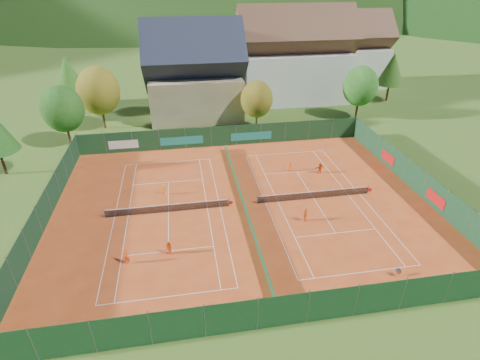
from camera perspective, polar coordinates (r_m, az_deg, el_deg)
name	(u,v)px	position (r m, az deg, el deg)	size (l,w,h in m)	color
ground	(243,205)	(40.67, 0.47, -3.85)	(600.00, 600.00, 0.00)	#38591C
clay_pad	(243,205)	(40.66, 0.47, -3.82)	(40.00, 32.00, 0.01)	#BA441B
court_markings_left	(168,212)	(40.26, -10.86, -4.78)	(11.03, 23.83, 0.00)	white
court_markings_right	(314,198)	(42.57, 11.15, -2.76)	(11.03, 23.83, 0.00)	white
tennis_net_left	(169,208)	(39.98, -10.70, -4.17)	(13.30, 0.10, 1.02)	#59595B
tennis_net_right	(315,194)	(42.37, 11.41, -2.17)	(13.30, 0.10, 1.02)	#59595B
court_divider	(243,201)	(40.39, 0.47, -3.23)	(0.03, 28.80, 1.00)	#153C1F
fence_north	(221,136)	(53.96, -2.97, 6.68)	(40.00, 0.10, 3.00)	#153B1E
fence_south	(283,311)	(27.81, 6.55, -19.21)	(40.00, 0.04, 3.00)	#153A1C
fence_west	(44,211)	(41.82, -27.70, -4.16)	(0.04, 32.00, 3.00)	#13341F
fence_east	(415,178)	(47.24, 25.10, 0.29)	(0.09, 32.00, 3.00)	#14371E
chalet	(195,77)	(65.45, -6.93, 15.36)	(16.20, 12.00, 16.00)	tan
hotel_block_a	(294,61)	(74.38, 8.21, 17.57)	(21.60, 11.00, 17.25)	silver
hotel_block_b	(346,54)	(86.85, 15.87, 17.98)	(17.28, 10.00, 15.50)	silver
tree_west_front	(62,109)	(58.33, -25.43, 9.75)	(5.72, 5.72, 8.69)	#4B341B
tree_west_mid	(98,91)	(62.81, -20.77, 12.59)	(6.44, 6.44, 9.78)	#4A321A
tree_west_back	(68,75)	(71.55, -24.71, 14.29)	(5.60, 5.60, 10.00)	#432718
tree_center	(257,99)	(59.42, 2.56, 12.18)	(5.01, 5.01, 7.60)	#453118
tree_east_front	(360,86)	(67.00, 17.88, 13.44)	(5.72, 5.72, 8.69)	#482A19
tree_east_mid	(392,69)	(78.42, 22.18, 15.41)	(5.04, 5.04, 9.00)	#482A19
tree_east_back	(336,58)	(81.63, 14.37, 17.58)	(7.15, 7.15, 10.86)	#4B2E1A
mountain_backdrop	(225,70)	(276.21, -2.24, 16.43)	(820.00, 530.00, 242.00)	black
ball_hopper	(398,271)	(34.40, 22.98, -12.63)	(0.34, 0.34, 0.80)	slate
loose_ball_0	(168,268)	(33.40, -10.91, -13.02)	(0.07, 0.07, 0.07)	#CCD833
loose_ball_1	(333,281)	(32.61, 14.05, -14.73)	(0.07, 0.07, 0.07)	#CCD833
loose_ball_2	(279,190)	(43.46, 5.92, -1.56)	(0.07, 0.07, 0.07)	#CCD833
loose_ball_3	(196,164)	(49.49, -6.66, 2.48)	(0.07, 0.07, 0.07)	#CCD833
loose_ball_4	(310,202)	(41.84, 10.66, -3.28)	(0.07, 0.07, 0.07)	#CCD833
player_left_near	(126,257)	(34.19, -16.94, -11.13)	(0.56, 0.37, 1.54)	#E14C14
player_left_mid	(169,248)	(34.30, -10.79, -10.20)	(0.69, 0.54, 1.41)	#F35915
player_left_far	(164,190)	(43.04, -11.55, -1.43)	(0.83, 0.48, 1.29)	orange
player_right_near	(305,215)	(38.34, 9.91, -5.27)	(0.87, 0.36, 1.49)	#E15314
player_right_far_a	(289,166)	(47.50, 7.53, 2.06)	(0.65, 0.42, 1.33)	#F15A15
player_right_far_b	(320,168)	(47.67, 12.08, 1.81)	(1.33, 0.42, 1.44)	#D14512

